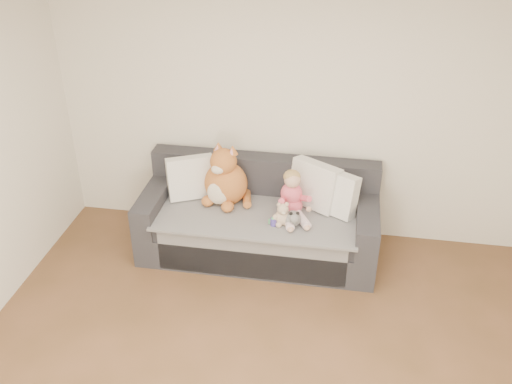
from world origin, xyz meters
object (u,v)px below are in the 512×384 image
Objects in this scene: plush_cat at (225,180)px; teddy_bear at (283,216)px; toddler at (292,197)px; sofa at (259,222)px; sippy_cup at (274,221)px.

teddy_bear is at bearing -9.46° from plush_cat.
plush_cat reaches higher than teddy_bear.
teddy_bear is (0.58, -0.30, -0.14)m from plush_cat.
toddler is 0.66m from plush_cat.
sofa is 0.39m from sippy_cup.
toddler is at bearing 7.29° from plush_cat.
plush_cat is at bearing 149.95° from toddler.
sippy_cup is at bearing -142.61° from toddler.
toddler is 4.49× the size of sippy_cup.
plush_cat is 6.25× the size of sippy_cup.
sofa is 3.52× the size of plush_cat.
plush_cat is 2.71× the size of teddy_bear.
teddy_bear is 2.30× the size of sippy_cup.
sippy_cup is at bearing -58.34° from sofa.
sofa is at bearing 121.66° from sippy_cup.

